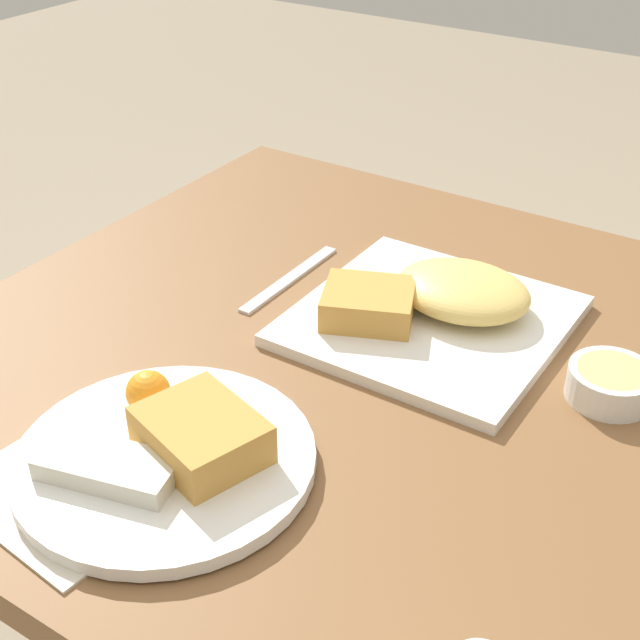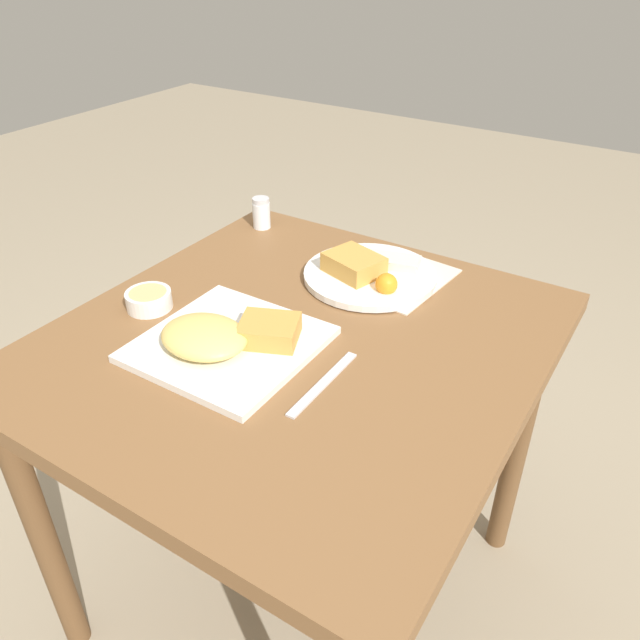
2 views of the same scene
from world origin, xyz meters
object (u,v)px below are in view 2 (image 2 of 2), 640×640
at_px(plate_oval_far, 369,272).
at_px(sauce_ramekin, 149,299).
at_px(salt_shaker, 261,215).
at_px(plate_square_near, 225,339).
at_px(butter_knife, 323,383).

distance_m(plate_oval_far, sauce_ramekin, 0.44).
xyz_separation_m(plate_oval_far, salt_shaker, (-0.35, 0.09, 0.01)).
bearing_deg(salt_shaker, sauce_ramekin, -84.26).
height_order(plate_square_near, plate_oval_far, plate_square_near).
bearing_deg(plate_oval_far, salt_shaker, 164.84).
height_order(plate_oval_far, butter_knife, plate_oval_far).
relative_size(sauce_ramekin, salt_shaker, 1.17).
relative_size(plate_square_near, butter_knife, 1.50).
distance_m(sauce_ramekin, salt_shaker, 0.42).
relative_size(plate_oval_far, sauce_ramekin, 3.16).
distance_m(plate_square_near, butter_knife, 0.20).
height_order(plate_oval_far, salt_shaker, salt_shaker).
relative_size(sauce_ramekin, butter_knife, 0.46).
xyz_separation_m(plate_square_near, salt_shaker, (-0.26, 0.45, 0.01)).
height_order(plate_oval_far, sauce_ramekin, plate_oval_far).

